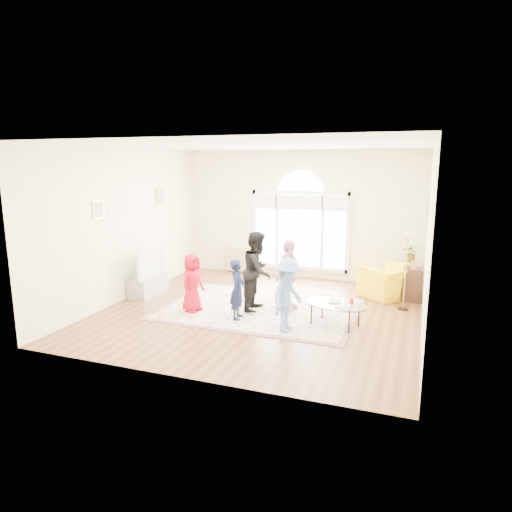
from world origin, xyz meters
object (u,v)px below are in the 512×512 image
(tv_console, at_px, (148,285))
(armchair, at_px, (389,282))
(area_rug, at_px, (260,309))
(coffee_table, at_px, (335,304))
(television, at_px, (147,263))

(tv_console, distance_m, armchair, 5.29)
(area_rug, height_order, coffee_table, coffee_table)
(tv_console, relative_size, coffee_table, 0.77)
(tv_console, relative_size, television, 0.96)
(area_rug, xyz_separation_m, television, (-2.69, 0.13, 0.71))
(television, distance_m, coffee_table, 4.32)
(area_rug, relative_size, television, 3.46)
(tv_console, bearing_deg, area_rug, -2.69)
(coffee_table, bearing_deg, tv_console, -172.10)
(coffee_table, height_order, armchair, armchair)
(coffee_table, relative_size, armchair, 1.21)
(tv_console, height_order, coffee_table, coffee_table)
(television, relative_size, armchair, 0.96)
(tv_console, xyz_separation_m, armchair, (5.05, 1.60, 0.14))
(tv_console, relative_size, armchair, 0.93)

